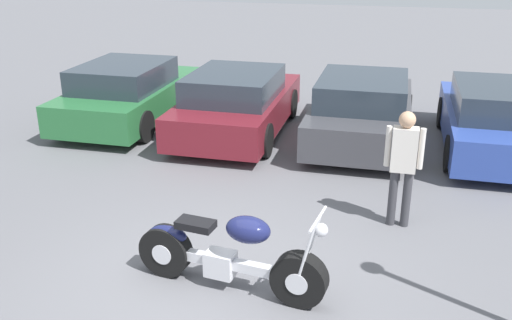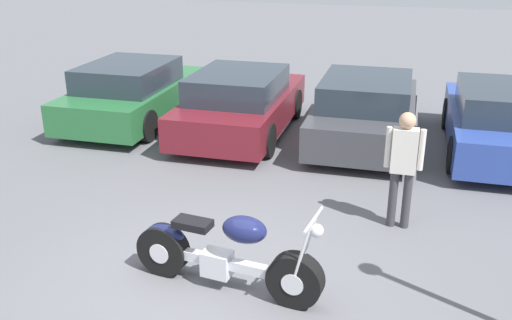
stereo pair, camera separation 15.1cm
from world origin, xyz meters
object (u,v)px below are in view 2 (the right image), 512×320
parked_car_green (134,93)px  person_standing (404,161)px  parked_car_blue (503,121)px  motorcycle (225,255)px  parked_car_dark_grey (366,110)px  parked_car_maroon (241,103)px

parked_car_green → person_standing: 6.87m
parked_car_green → parked_car_blue: (7.57, -0.11, 0.00)m
parked_car_blue → person_standing: (-1.73, -3.49, 0.36)m
motorcycle → parked_car_dark_grey: size_ratio=0.56×
person_standing → parked_car_green: bearing=148.4°
motorcycle → parked_car_blue: (3.61, 5.57, 0.20)m
parked_car_maroon → person_standing: bearing=-45.5°
parked_car_green → person_standing: bearing=-31.6°
parked_car_green → parked_car_dark_grey: (5.05, -0.04, 0.00)m
parked_car_dark_grey → parked_car_blue: bearing=-1.6°
parked_car_green → motorcycle: bearing=-55.1°
motorcycle → parked_car_green: size_ratio=0.56×
parked_car_dark_grey → parked_car_maroon: bearing=-176.0°
motorcycle → parked_car_green: (-3.96, 5.68, 0.20)m
motorcycle → parked_car_blue: 6.64m
parked_car_green → parked_car_maroon: bearing=-4.9°
parked_car_dark_grey → person_standing: person_standing is taller
motorcycle → parked_car_maroon: (-1.44, 5.47, 0.20)m
parked_car_dark_grey → parked_car_green: bearing=179.5°
parked_car_green → parked_car_blue: bearing=-0.8°
parked_car_maroon → parked_car_green: bearing=175.1°
motorcycle → parked_car_dark_grey: bearing=79.1°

